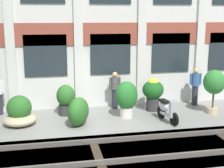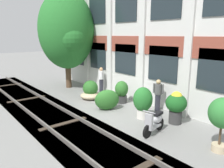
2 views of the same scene
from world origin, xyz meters
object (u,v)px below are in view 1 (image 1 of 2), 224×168
potted_plant_ribbed_drum (66,99)px  resident_near_plants (195,86)px  potted_plant_tall_urn (214,84)px  potted_plant_fluted_column (127,97)px  scooter_second_parked (167,110)px  topiary_hedge (78,111)px  resident_watching_tracks (115,89)px  potted_plant_glazed_jar (153,92)px  potted_plant_wide_bowl (20,113)px

potted_plant_ribbed_drum → resident_near_plants: (5.59, 0.29, 0.23)m
potted_plant_tall_urn → resident_near_plants: bearing=97.2°
potted_plant_fluted_column → scooter_second_parked: size_ratio=1.02×
topiary_hedge → resident_watching_tracks: bearing=46.5°
potted_plant_tall_urn → potted_plant_glazed_jar: (-2.22, 0.84, -0.41)m
resident_watching_tracks → scooter_second_parked: bearing=20.3°
resident_near_plants → resident_watching_tracks: bearing=-91.8°
potted_plant_tall_urn → potted_plant_fluted_column: bearing=176.6°
potted_plant_glazed_jar → topiary_hedge: potted_plant_glazed_jar is taller
potted_plant_glazed_jar → potted_plant_ribbed_drum: bearing=177.8°
potted_plant_fluted_column → potted_plant_glazed_jar: size_ratio=1.02×
potted_plant_tall_urn → topiary_hedge: (-5.37, -0.31, -0.71)m
potted_plant_tall_urn → scooter_second_parked: size_ratio=1.28×
potted_plant_ribbed_drum → potted_plant_glazed_jar: potted_plant_glazed_jar is taller
scooter_second_parked → resident_near_plants: (1.99, 1.82, 0.43)m
potted_plant_ribbed_drum → scooter_second_parked: bearing=-23.0°
potted_plant_tall_urn → potted_plant_glazed_jar: bearing=159.3°
potted_plant_ribbed_drum → topiary_hedge: (0.37, -1.29, -0.14)m
potted_plant_fluted_column → potted_plant_ribbed_drum: 2.39m
resident_watching_tracks → topiary_hedge: 2.48m
potted_plant_ribbed_drum → scooter_second_parked: size_ratio=0.88×
resident_near_plants → topiary_hedge: (-5.21, -1.58, -0.37)m
scooter_second_parked → potted_plant_ribbed_drum: bearing=-123.1°
potted_plant_ribbed_drum → potted_plant_wide_bowl: potted_plant_ribbed_drum is taller
potted_plant_glazed_jar → scooter_second_parked: (0.07, -1.39, -0.36)m
potted_plant_wide_bowl → potted_plant_tall_urn: size_ratio=0.66×
potted_plant_ribbed_drum → resident_watching_tracks: (2.07, 0.49, 0.19)m
potted_plant_tall_urn → potted_plant_wide_bowl: bearing=179.3°
scooter_second_parked → topiary_hedge: bearing=-104.3°
potted_plant_glazed_jar → scooter_second_parked: bearing=-87.0°
potted_plant_glazed_jar → scooter_second_parked: 1.44m
potted_plant_wide_bowl → potted_plant_tall_urn: 7.47m
scooter_second_parked → resident_watching_tracks: resident_watching_tracks is taller
potted_plant_ribbed_drum → resident_near_plants: size_ratio=0.74×
potted_plant_ribbed_drum → resident_near_plants: bearing=3.0°
potted_plant_tall_urn → resident_near_plants: 1.32m
scooter_second_parked → resident_near_plants: resident_near_plants is taller
potted_plant_glazed_jar → topiary_hedge: bearing=-159.9°
potted_plant_fluted_column → potted_plant_ribbed_drum: potted_plant_fluted_column is taller
potted_plant_glazed_jar → scooter_second_parked: potted_plant_glazed_jar is taller
resident_watching_tracks → resident_near_plants: bearing=69.9°
potted_plant_glazed_jar → potted_plant_wide_bowl: bearing=-171.8°
potted_plant_wide_bowl → topiary_hedge: potted_plant_wide_bowl is taller
potted_plant_wide_bowl → resident_near_plants: size_ratio=0.72×
topiary_hedge → potted_plant_tall_urn: bearing=3.3°
potted_plant_fluted_column → topiary_hedge: bearing=-164.5°
potted_plant_wide_bowl → potted_plant_tall_urn: (7.43, -0.09, 0.77)m
potted_plant_wide_bowl → resident_watching_tracks: bearing=20.2°
potted_plant_glazed_jar → resident_near_plants: resident_near_plants is taller
resident_near_plants → potted_plant_glazed_jar: bearing=-76.7°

